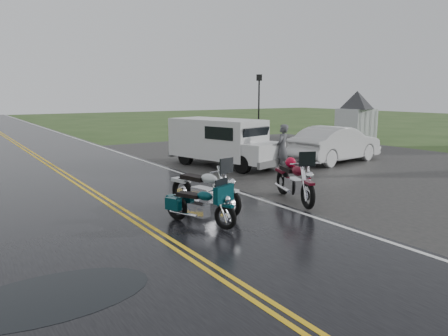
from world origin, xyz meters
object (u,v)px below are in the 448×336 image
at_px(motorcycle_teal, 225,207).
at_px(visitor_center, 357,103).
at_px(lamp_post_far_right, 259,107).
at_px(motorcycle_silver, 230,191).
at_px(van_white, 243,148).
at_px(sedan_white, 336,145).
at_px(motorcycle_red, 308,184).
at_px(person_at_van, 282,149).

bearing_deg(motorcycle_teal, visitor_center, 11.54).
bearing_deg(motorcycle_teal, lamp_post_far_right, 28.67).
height_order(motorcycle_silver, van_white, van_white).
bearing_deg(motorcycle_teal, motorcycle_silver, 28.55).
height_order(van_white, sedan_white, van_white).
height_order(motorcycle_red, van_white, van_white).
height_order(visitor_center, sedan_white, visitor_center).
height_order(motorcycle_teal, person_at_van, person_at_van).
bearing_deg(motorcycle_red, motorcycle_silver, -172.44).
relative_size(motorcycle_red, lamp_post_far_right, 0.58).
relative_size(van_white, person_at_van, 2.79).
bearing_deg(motorcycle_silver, lamp_post_far_right, 37.57).
distance_m(van_white, lamp_post_far_right, 12.94).
height_order(visitor_center, van_white, visitor_center).
height_order(motorcycle_red, sedan_white, sedan_white).
relative_size(visitor_center, van_white, 3.09).
relative_size(motorcycle_red, motorcycle_silver, 1.03).
relative_size(visitor_center, person_at_van, 8.61).
xyz_separation_m(motorcycle_teal, motorcycle_silver, (0.61, 0.73, 0.14)).
xyz_separation_m(motorcycle_teal, sedan_white, (9.54, 5.61, 0.22)).
bearing_deg(visitor_center, motorcycle_silver, -147.42).
bearing_deg(lamp_post_far_right, van_white, -130.10).
distance_m(person_at_van, sedan_white, 3.73).
relative_size(visitor_center, lamp_post_far_right, 3.71).
height_order(visitor_center, lamp_post_far_right, visitor_center).
xyz_separation_m(visitor_center, person_at_van, (-12.75, -7.29, -1.47)).
height_order(motorcycle_red, motorcycle_silver, motorcycle_red).
height_order(visitor_center, motorcycle_silver, visitor_center).
distance_m(motorcycle_teal, lamp_post_far_right, 19.99).
distance_m(motorcycle_silver, sedan_white, 10.18).
bearing_deg(lamp_post_far_right, visitor_center, -27.78).
bearing_deg(van_white, motorcycle_red, -122.74).
bearing_deg(motorcycle_teal, sedan_white, 8.67).
distance_m(motorcycle_red, motorcycle_silver, 2.19).
distance_m(motorcycle_silver, lamp_post_far_right, 19.03).
relative_size(visitor_center, motorcycle_red, 6.35).
bearing_deg(visitor_center, motorcycle_teal, -146.67).
xyz_separation_m(motorcycle_red, motorcycle_teal, (-2.74, -0.26, -0.17)).
bearing_deg(visitor_center, lamp_post_far_right, 152.22).
distance_m(visitor_center, motorcycle_teal, 22.36).
relative_size(motorcycle_silver, lamp_post_far_right, 0.57).
xyz_separation_m(motorcycle_red, van_white, (1.64, 5.25, 0.27)).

